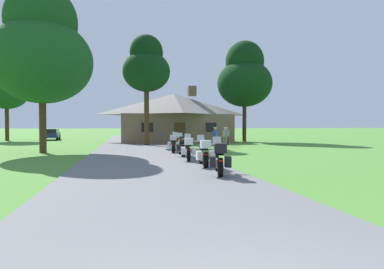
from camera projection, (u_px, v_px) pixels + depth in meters
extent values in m
plane|color=#4C8433|center=(141.00, 152.00, 22.08)|extent=(500.00, 500.00, 0.00)
cube|color=slate|center=(143.00, 154.00, 20.11)|extent=(6.40, 80.00, 0.06)
cylinder|color=black|center=(217.00, 162.00, 12.35)|extent=(0.23, 0.65, 0.64)
cylinder|color=black|center=(220.00, 167.00, 10.91)|extent=(0.28, 0.66, 0.64)
cube|color=silver|center=(219.00, 163.00, 11.61)|extent=(0.37, 0.60, 0.30)
ellipsoid|color=maroon|center=(218.00, 150.00, 11.86)|extent=(0.40, 0.57, 0.26)
cube|color=black|center=(219.00, 153.00, 11.40)|extent=(0.38, 0.57, 0.10)
cylinder|color=silver|center=(217.00, 144.00, 12.29)|extent=(0.65, 0.16, 0.03)
cylinder|color=silver|center=(217.00, 153.00, 12.34)|extent=(0.11, 0.24, 0.73)
cube|color=#B2BCC6|center=(217.00, 140.00, 12.39)|extent=(0.34, 0.17, 0.27)
sphere|color=silver|center=(217.00, 148.00, 12.30)|extent=(0.11, 0.11, 0.11)
cube|color=black|center=(220.00, 148.00, 10.85)|extent=(0.46, 0.43, 0.32)
cube|color=red|center=(221.00, 161.00, 10.69)|extent=(0.14, 0.06, 0.06)
cylinder|color=silver|center=(224.00, 169.00, 11.23)|extent=(0.18, 0.55, 0.07)
cube|color=black|center=(212.00, 162.00, 10.96)|extent=(0.27, 0.43, 0.36)
cube|color=black|center=(228.00, 162.00, 10.96)|extent=(0.27, 0.43, 0.36)
cylinder|color=black|center=(201.00, 157.00, 14.73)|extent=(0.17, 0.65, 0.64)
cylinder|color=black|center=(206.00, 160.00, 13.30)|extent=(0.21, 0.65, 0.64)
cube|color=silver|center=(203.00, 157.00, 14.00)|extent=(0.31, 0.58, 0.30)
ellipsoid|color=#1E3899|center=(202.00, 146.00, 14.24)|extent=(0.35, 0.55, 0.26)
cube|color=black|center=(204.00, 149.00, 13.79)|extent=(0.33, 0.54, 0.10)
cylinder|color=silver|center=(201.00, 141.00, 14.68)|extent=(0.66, 0.09, 0.03)
cylinder|color=silver|center=(201.00, 149.00, 14.72)|extent=(0.08, 0.24, 0.73)
cube|color=#B2BCC6|center=(201.00, 138.00, 14.77)|extent=(0.33, 0.14, 0.27)
sphere|color=silver|center=(201.00, 144.00, 14.68)|extent=(0.11, 0.11, 0.11)
cube|color=silver|center=(206.00, 144.00, 13.24)|extent=(0.43, 0.40, 0.32)
cube|color=red|center=(206.00, 155.00, 13.08)|extent=(0.14, 0.04, 0.06)
cylinder|color=silver|center=(208.00, 161.00, 13.64)|extent=(0.12, 0.55, 0.07)
cube|color=silver|center=(199.00, 155.00, 13.32)|extent=(0.24, 0.42, 0.36)
cube|color=silver|center=(212.00, 155.00, 13.37)|extent=(0.24, 0.42, 0.36)
cylinder|color=black|center=(188.00, 152.00, 17.17)|extent=(0.20, 0.65, 0.64)
cylinder|color=black|center=(189.00, 155.00, 15.73)|extent=(0.25, 0.66, 0.64)
cube|color=silver|center=(188.00, 152.00, 16.43)|extent=(0.34, 0.59, 0.30)
ellipsoid|color=maroon|center=(188.00, 143.00, 16.68)|extent=(0.37, 0.56, 0.26)
cube|color=black|center=(188.00, 145.00, 16.22)|extent=(0.35, 0.56, 0.10)
cylinder|color=silver|center=(188.00, 139.00, 17.11)|extent=(0.66, 0.13, 0.03)
cylinder|color=silver|center=(188.00, 145.00, 17.16)|extent=(0.09, 0.24, 0.73)
cube|color=#B2BCC6|center=(188.00, 136.00, 17.21)|extent=(0.33, 0.16, 0.27)
sphere|color=silver|center=(188.00, 142.00, 17.11)|extent=(0.11, 0.11, 0.11)
cube|color=silver|center=(189.00, 141.00, 15.66)|extent=(0.45, 0.42, 0.32)
cube|color=red|center=(189.00, 150.00, 15.51)|extent=(0.14, 0.05, 0.06)
cylinder|color=silver|center=(191.00, 156.00, 16.06)|extent=(0.15, 0.55, 0.07)
cube|color=silver|center=(183.00, 151.00, 15.76)|extent=(0.26, 0.43, 0.36)
cube|color=silver|center=(194.00, 151.00, 15.79)|extent=(0.26, 0.43, 0.36)
cylinder|color=black|center=(180.00, 149.00, 19.66)|extent=(0.14, 0.64, 0.64)
cylinder|color=black|center=(183.00, 151.00, 18.24)|extent=(0.18, 0.65, 0.64)
cube|color=silver|center=(181.00, 149.00, 18.93)|extent=(0.28, 0.57, 0.30)
ellipsoid|color=orange|center=(181.00, 141.00, 19.18)|extent=(0.32, 0.53, 0.26)
cube|color=black|center=(182.00, 143.00, 18.72)|extent=(0.30, 0.53, 0.10)
cylinder|color=silver|center=(180.00, 137.00, 19.61)|extent=(0.66, 0.06, 0.03)
cylinder|color=silver|center=(180.00, 143.00, 19.65)|extent=(0.07, 0.24, 0.73)
cube|color=#B2BCC6|center=(180.00, 135.00, 19.70)|extent=(0.32, 0.12, 0.27)
sphere|color=silver|center=(180.00, 140.00, 19.61)|extent=(0.11, 0.11, 0.11)
cube|color=black|center=(183.00, 139.00, 18.18)|extent=(0.41, 0.38, 0.32)
cube|color=red|center=(184.00, 147.00, 18.02)|extent=(0.14, 0.04, 0.06)
cylinder|color=silver|center=(185.00, 152.00, 18.58)|extent=(0.09, 0.55, 0.07)
cube|color=black|center=(178.00, 147.00, 18.25)|extent=(0.22, 0.41, 0.36)
cube|color=black|center=(187.00, 147.00, 18.33)|extent=(0.22, 0.41, 0.36)
cylinder|color=black|center=(175.00, 146.00, 22.19)|extent=(0.24, 0.65, 0.64)
cylinder|color=black|center=(173.00, 148.00, 20.75)|extent=(0.28, 0.66, 0.64)
cube|color=silver|center=(174.00, 146.00, 21.45)|extent=(0.37, 0.60, 0.30)
ellipsoid|color=#195B33|center=(174.00, 139.00, 21.70)|extent=(0.40, 0.57, 0.26)
cube|color=black|center=(174.00, 141.00, 21.24)|extent=(0.38, 0.57, 0.10)
cylinder|color=silver|center=(175.00, 136.00, 22.13)|extent=(0.65, 0.17, 0.03)
cylinder|color=silver|center=(175.00, 141.00, 22.18)|extent=(0.11, 0.24, 0.73)
cube|color=#B2BCC6|center=(175.00, 134.00, 22.23)|extent=(0.34, 0.17, 0.27)
sphere|color=silver|center=(175.00, 138.00, 22.14)|extent=(0.11, 0.11, 0.11)
cube|color=#B7B7BC|center=(173.00, 138.00, 20.68)|extent=(0.47, 0.43, 0.32)
cube|color=red|center=(173.00, 144.00, 20.53)|extent=(0.14, 0.06, 0.06)
cylinder|color=silver|center=(176.00, 149.00, 21.07)|extent=(0.18, 0.55, 0.07)
cube|color=#B7B7BC|center=(169.00, 145.00, 20.80)|extent=(0.28, 0.43, 0.36)
cube|color=#B7B7BC|center=(177.00, 145.00, 20.79)|extent=(0.28, 0.43, 0.36)
cube|color=brown|center=(174.00, 128.00, 36.35)|extent=(11.37, 8.32, 2.99)
pyramid|color=gray|center=(174.00, 104.00, 36.28)|extent=(12.05, 8.81, 2.35)
cube|color=brown|center=(192.00, 91.00, 36.64)|extent=(0.90, 0.90, 1.10)
cube|color=#472D19|center=(180.00, 133.00, 32.25)|extent=(1.10, 0.08, 2.10)
cube|color=black|center=(147.00, 127.00, 31.61)|extent=(1.10, 0.06, 0.90)
cube|color=black|center=(211.00, 127.00, 32.87)|extent=(1.10, 0.06, 0.90)
cylinder|color=navy|center=(228.00, 140.00, 30.21)|extent=(0.14, 0.14, 0.86)
cylinder|color=navy|center=(226.00, 140.00, 30.19)|extent=(0.14, 0.14, 0.86)
cube|color=gray|center=(227.00, 133.00, 30.18)|extent=(0.38, 0.25, 0.56)
cylinder|color=gray|center=(229.00, 133.00, 30.20)|extent=(0.09, 0.09, 0.58)
cylinder|color=gray|center=(224.00, 133.00, 30.16)|extent=(0.09, 0.09, 0.58)
sphere|color=tan|center=(227.00, 128.00, 30.17)|extent=(0.21, 0.21, 0.21)
cylinder|color=#B2AD99|center=(227.00, 127.00, 30.17)|extent=(0.22, 0.22, 0.05)
cylinder|color=#75664C|center=(226.00, 142.00, 27.41)|extent=(0.14, 0.14, 0.86)
cylinder|color=#75664C|center=(224.00, 142.00, 27.53)|extent=(0.14, 0.14, 0.86)
cube|color=gray|center=(225.00, 133.00, 27.45)|extent=(0.40, 0.42, 0.56)
cylinder|color=gray|center=(228.00, 134.00, 27.31)|extent=(0.09, 0.09, 0.58)
cylinder|color=gray|center=(223.00, 134.00, 27.60)|extent=(0.09, 0.09, 0.58)
sphere|color=tan|center=(225.00, 128.00, 27.44)|extent=(0.21, 0.21, 0.21)
cylinder|color=black|center=(216.00, 143.00, 25.21)|extent=(0.14, 0.14, 0.86)
cylinder|color=black|center=(215.00, 143.00, 25.06)|extent=(0.14, 0.14, 0.86)
cube|color=#2D56AD|center=(215.00, 134.00, 25.12)|extent=(0.41, 0.41, 0.56)
cylinder|color=#2D56AD|center=(217.00, 134.00, 25.31)|extent=(0.09, 0.09, 0.58)
cylinder|color=#2D56AD|center=(214.00, 134.00, 24.93)|extent=(0.09, 0.09, 0.58)
sphere|color=tan|center=(215.00, 129.00, 25.11)|extent=(0.21, 0.21, 0.21)
cylinder|color=#B2AD99|center=(215.00, 127.00, 25.10)|extent=(0.22, 0.22, 0.05)
cylinder|color=#422D19|center=(147.00, 115.00, 29.04)|extent=(0.44, 0.44, 5.43)
ellipsoid|color=#0F3314|center=(146.00, 72.00, 28.94)|extent=(4.19, 4.19, 3.56)
ellipsoid|color=black|center=(146.00, 53.00, 28.90)|extent=(2.93, 2.93, 3.14)
cylinder|color=#422D19|center=(244.00, 120.00, 36.93)|extent=(0.44, 0.44, 4.86)
ellipsoid|color=#0F3314|center=(245.00, 84.00, 36.82)|extent=(6.16, 6.16, 5.23)
ellipsoid|color=black|center=(245.00, 62.00, 36.76)|extent=(4.31, 4.31, 4.62)
cylinder|color=#422D19|center=(43.00, 121.00, 21.40)|extent=(0.44, 0.44, 4.21)
ellipsoid|color=#194C1E|center=(42.00, 61.00, 21.31)|extent=(6.45, 6.45, 5.48)
ellipsoid|color=#16441B|center=(42.00, 22.00, 21.24)|extent=(4.51, 4.51, 4.84)
cylinder|color=#422D19|center=(7.00, 122.00, 38.97)|extent=(0.44, 0.44, 4.54)
ellipsoid|color=#194C1E|center=(7.00, 91.00, 38.88)|extent=(4.99, 4.99, 4.25)
ellipsoid|color=#16441B|center=(6.00, 74.00, 38.83)|extent=(3.50, 3.50, 3.75)
cube|color=navy|center=(51.00, 135.00, 41.20)|extent=(2.25, 4.75, 0.60)
cube|color=black|center=(51.00, 131.00, 40.99)|extent=(1.90, 3.35, 0.48)
cylinder|color=black|center=(45.00, 137.00, 42.33)|extent=(0.28, 0.66, 0.64)
cylinder|color=black|center=(59.00, 137.00, 42.81)|extent=(0.28, 0.66, 0.64)
cylinder|color=black|center=(42.00, 138.00, 39.60)|extent=(0.28, 0.66, 0.64)
cylinder|color=black|center=(57.00, 138.00, 40.08)|extent=(0.28, 0.66, 0.64)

